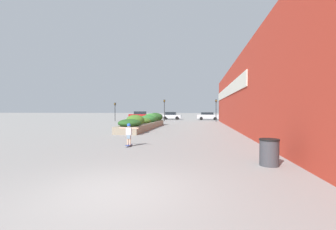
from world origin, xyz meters
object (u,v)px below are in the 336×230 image
(trash_bin, at_px, (269,152))
(car_leftmost, at_px, (259,117))
(car_center_right, at_px, (140,115))
(car_rightmost, at_px, (208,116))
(traffic_light_far_left, at_px, (115,108))
(traffic_light_left, at_px, (164,107))
(skateboard, at_px, (129,145))
(traffic_light_right, at_px, (216,107))
(skateboarder, at_px, (129,132))
(car_center_left, at_px, (171,116))

(trash_bin, xyz_separation_m, car_leftmost, (8.42, 35.27, 0.26))
(car_center_right, distance_m, car_rightmost, 14.05)
(car_leftmost, xyz_separation_m, traffic_light_far_left, (-25.52, -5.70, 1.49))
(traffic_light_left, bearing_deg, skateboard, -84.84)
(car_rightmost, relative_size, traffic_light_left, 1.14)
(trash_bin, bearing_deg, car_leftmost, 76.57)
(car_rightmost, bearing_deg, car_center_right, -94.58)
(traffic_light_left, height_order, traffic_light_right, traffic_light_left)
(car_leftmost, xyz_separation_m, car_center_right, (-23.25, 2.19, 0.15))
(car_center_right, height_order, traffic_light_far_left, traffic_light_far_left)
(traffic_light_left, height_order, traffic_light_far_left, traffic_light_left)
(skateboarder, distance_m, traffic_light_far_left, 28.63)
(car_leftmost, bearing_deg, skateboard, 155.78)
(skateboard, relative_size, trash_bin, 0.79)
(car_rightmost, distance_m, traffic_light_right, 6.45)
(car_rightmost, relative_size, traffic_light_right, 1.15)
(skateboard, bearing_deg, skateboarder, 1.77)
(car_leftmost, height_order, car_rightmost, car_rightmost)
(trash_bin, bearing_deg, car_center_left, 102.28)
(traffic_light_right, relative_size, traffic_light_far_left, 1.15)
(car_rightmost, height_order, traffic_light_far_left, traffic_light_far_left)
(trash_bin, bearing_deg, car_rightmost, 91.29)
(trash_bin, relative_size, car_leftmost, 0.24)
(traffic_light_right, bearing_deg, traffic_light_far_left, -177.86)
(traffic_light_left, bearing_deg, car_center_left, 87.64)
(skateboard, height_order, traffic_light_far_left, traffic_light_far_left)
(traffic_light_left, bearing_deg, car_rightmost, 38.33)
(car_center_right, distance_m, traffic_light_far_left, 8.31)
(skateboard, distance_m, skateboarder, 0.70)
(skateboard, distance_m, traffic_light_left, 27.31)
(skateboard, relative_size, car_rightmost, 0.17)
(trash_bin, relative_size, car_center_right, 0.22)
(skateboarder, xyz_separation_m, traffic_light_far_left, (-11.10, 26.35, 1.44))
(trash_bin, height_order, traffic_light_right, traffic_light_right)
(skateboarder, xyz_separation_m, traffic_light_right, (6.32, 27.00, 1.74))
(car_center_left, relative_size, traffic_light_far_left, 1.21)
(skateboarder, relative_size, traffic_light_right, 0.30)
(car_center_right, xyz_separation_m, traffic_light_right, (15.15, -7.24, 1.64))
(skateboard, distance_m, car_center_left, 34.30)
(trash_bin, bearing_deg, skateboard, 151.77)
(car_center_left, bearing_deg, car_leftmost, 82.54)
(trash_bin, height_order, car_rightmost, car_rightmost)
(car_center_left, distance_m, traffic_light_right, 11.26)
(trash_bin, distance_m, traffic_light_right, 30.29)
(skateboarder, relative_size, traffic_light_left, 0.30)
(trash_bin, bearing_deg, traffic_light_far_left, 120.03)
(car_leftmost, distance_m, car_center_left, 16.71)
(traffic_light_left, xyz_separation_m, traffic_light_far_left, (-8.65, -0.73, -0.31))
(car_rightmost, bearing_deg, skateboarder, -8.89)
(car_rightmost, height_order, traffic_light_right, traffic_light_right)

